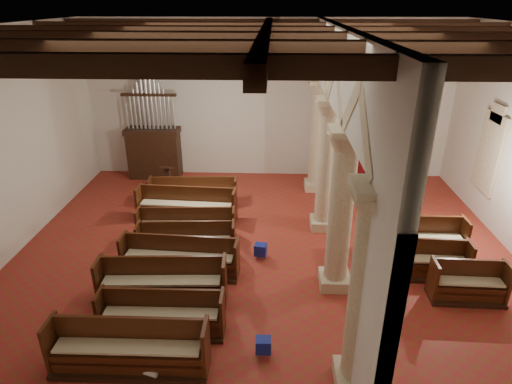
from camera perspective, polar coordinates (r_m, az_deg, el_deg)
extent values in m
plane|color=maroon|center=(12.32, 1.09, -7.93)|extent=(14.00, 14.00, 0.00)
plane|color=black|center=(10.44, 1.36, 21.16)|extent=(14.00, 14.00, 0.00)
cube|color=silver|center=(16.80, 1.68, 12.04)|extent=(14.00, 0.02, 6.00)
cube|color=silver|center=(5.69, -0.20, -14.63)|extent=(14.00, 0.02, 6.00)
cube|color=beige|center=(8.88, 13.01, -22.84)|extent=(0.75, 0.75, 0.30)
cylinder|color=beige|center=(7.68, 14.29, -13.61)|extent=(0.56, 0.56, 3.30)
cube|color=beige|center=(11.11, 10.41, -11.48)|extent=(0.75, 0.75, 0.30)
cylinder|color=beige|center=(10.17, 11.17, -3.22)|extent=(0.56, 0.56, 3.30)
cube|color=beige|center=(13.63, 8.85, -4.10)|extent=(0.75, 0.75, 0.30)
cylinder|color=beige|center=(12.88, 9.36, 2.96)|extent=(0.56, 0.56, 3.30)
cube|color=beige|center=(16.32, 7.81, 0.91)|extent=(0.75, 0.75, 0.30)
cylinder|color=beige|center=(15.70, 8.18, 6.95)|extent=(0.56, 0.56, 3.30)
cube|color=silver|center=(10.65, 11.41, 15.56)|extent=(0.25, 11.90, 1.93)
cube|color=#306D4E|center=(15.23, 28.78, 4.58)|extent=(0.03, 1.00, 2.20)
cube|color=#306D4E|center=(17.64, 18.31, 8.75)|extent=(1.00, 0.03, 2.20)
cube|color=#301C0F|center=(17.54, -13.35, 4.78)|extent=(2.00, 0.80, 1.80)
cube|color=#301C0F|center=(17.24, -13.67, 7.91)|extent=(2.10, 0.85, 0.20)
cube|color=#332210|center=(16.32, -11.48, 0.23)|extent=(0.46, 0.46, 0.09)
cube|color=#332210|center=(16.16, -11.61, 1.61)|extent=(0.22, 0.22, 0.94)
cube|color=#332210|center=(15.91, -11.82, 3.22)|extent=(0.49, 0.42, 0.17)
cube|color=maroon|center=(17.53, 13.17, 5.65)|extent=(1.60, 0.06, 2.10)
cylinder|color=gold|center=(17.20, 13.53, 9.10)|extent=(1.80, 0.04, 0.04)
cone|color=#301C0F|center=(17.34, 19.11, 0.88)|extent=(0.41, 0.41, 0.14)
cylinder|color=gold|center=(16.89, 19.71, 4.96)|extent=(0.04, 0.04, 2.76)
cylinder|color=gold|center=(16.54, 20.32, 9.08)|extent=(0.29, 0.77, 0.03)
cube|color=#1A1751|center=(16.67, 20.06, 7.17)|extent=(0.60, 0.22, 0.98)
cube|color=navy|center=(9.09, 0.98, -19.73)|extent=(0.32, 0.26, 0.31)
cube|color=#161E99|center=(10.24, -6.49, -13.99)|extent=(0.32, 0.27, 0.31)
cube|color=#153797|center=(11.91, 0.62, -7.68)|extent=(0.37, 0.32, 0.33)
cylinder|color=white|center=(9.11, -15.98, -21.66)|extent=(0.99, 0.40, 0.10)
cylinder|color=silver|center=(10.16, -18.94, -16.44)|extent=(0.87, 0.24, 0.09)
cube|color=#301C0F|center=(9.30, -16.24, -21.42)|extent=(3.02, 0.76, 0.11)
cube|color=#522711|center=(9.07, -16.57, -20.37)|extent=(2.87, 0.44, 0.47)
cube|color=#522711|center=(9.06, -16.29, -18.13)|extent=(2.87, 0.09, 1.00)
cube|color=#522711|center=(9.49, -25.51, -17.55)|extent=(0.08, 0.63, 1.00)
cube|color=#522711|center=(8.61, -6.72, -19.76)|extent=(0.08, 0.63, 1.00)
cube|color=#FEEBBC|center=(8.89, -16.78, -19.15)|extent=(2.76, 0.40, 0.05)
cube|color=#301C0F|center=(9.91, -12.23, -17.53)|extent=(2.67, 0.70, 0.10)
cube|color=#522411|center=(9.71, -12.45, -16.56)|extent=(2.51, 0.41, 0.43)
cube|color=#522411|center=(9.72, -12.26, -14.65)|extent=(2.51, 0.09, 0.91)
cube|color=#522411|center=(9.99, -19.91, -14.48)|extent=(0.07, 0.57, 0.91)
cube|color=#522411|center=(9.38, -4.51, -15.73)|extent=(0.07, 0.57, 0.91)
cube|color=#FEEBBC|center=(9.56, -12.58, -15.47)|extent=(2.41, 0.37, 0.05)
cube|color=#301C0F|center=(10.73, -12.14, -13.73)|extent=(3.01, 0.90, 0.11)
cube|color=#4E1A10|center=(10.52, -12.35, -12.64)|extent=(2.85, 0.57, 0.48)
cube|color=#4E1A10|center=(10.55, -12.16, -10.68)|extent=(2.83, 0.22, 1.02)
cube|color=#4E1A10|center=(10.86, -19.96, -10.62)|extent=(0.11, 0.65, 1.02)
cube|color=#4E1A10|center=(10.16, -4.25, -11.65)|extent=(0.11, 0.65, 1.02)
cube|color=#FEEBBC|center=(10.36, -12.48, -11.46)|extent=(2.73, 0.52, 0.05)
cube|color=#301C0F|center=(11.57, -9.96, -10.43)|extent=(3.07, 0.87, 0.10)
cube|color=#552B12|center=(11.38, -10.11, -9.44)|extent=(2.91, 0.56, 0.45)
cube|color=#552B12|center=(11.43, -9.97, -7.77)|extent=(2.89, 0.23, 0.95)
cube|color=#552B12|center=(11.70, -17.32, -7.78)|extent=(0.10, 0.60, 0.95)
cube|color=#552B12|center=(11.08, -2.53, -8.49)|extent=(0.10, 0.60, 0.95)
cube|color=#FEEBBC|center=(11.24, -10.20, -8.38)|extent=(2.79, 0.52, 0.05)
cube|color=#301C0F|center=(12.25, -9.13, -8.22)|extent=(2.71, 0.85, 0.10)
cube|color=#4C1810|center=(12.07, -9.25, -7.28)|extent=(2.54, 0.55, 0.43)
cube|color=#4C1810|center=(12.13, -9.13, -5.77)|extent=(2.52, 0.24, 0.91)
cube|color=#4C1810|center=(12.33, -15.24, -5.87)|extent=(0.11, 0.58, 0.91)
cube|color=#4C1810|center=(11.82, -3.04, -6.34)|extent=(0.11, 0.58, 0.91)
cube|color=#FEEBBC|center=(11.95, -9.33, -6.30)|extent=(2.44, 0.51, 0.05)
cube|color=#301C0F|center=(13.11, -9.17, -5.90)|extent=(2.92, 0.78, 0.09)
cube|color=#48160F|center=(12.95, -9.28, -5.04)|extent=(2.76, 0.50, 0.41)
cube|color=#48160F|center=(13.02, -9.17, -3.72)|extent=(2.74, 0.20, 0.86)
cube|color=#48160F|center=(13.24, -15.30, -3.81)|extent=(0.09, 0.55, 0.86)
cube|color=#48160F|center=(12.69, -3.01, -4.20)|extent=(0.09, 0.55, 0.86)
cube|color=#FEEBBC|center=(12.84, -9.34, -4.16)|extent=(2.65, 0.46, 0.05)
cube|color=#301C0F|center=(14.09, -9.11, -3.58)|extent=(3.21, 0.94, 0.11)
cube|color=#4D1910|center=(13.91, -9.23, -2.60)|extent=(3.04, 0.61, 0.49)
cube|color=#4D1910|center=(14.01, -9.12, -1.16)|extent=(3.02, 0.25, 1.02)
cube|color=#4D1910|center=(14.24, -15.37, -1.32)|extent=(0.11, 0.65, 1.02)
cube|color=#4D1910|center=(13.63, -2.85, -1.60)|extent=(0.11, 0.65, 1.02)
cube|color=#FEEBBC|center=(13.79, -9.31, -1.60)|extent=(2.92, 0.56, 0.05)
cube|color=#301C0F|center=(15.03, -8.27, -1.68)|extent=(3.02, 0.86, 0.10)
cube|color=#48260F|center=(14.87, -8.36, -0.83)|extent=(2.85, 0.55, 0.44)
cube|color=#48260F|center=(14.97, -8.27, 0.38)|extent=(2.84, 0.23, 0.93)
cube|color=#48260F|center=(15.16, -13.80, 0.23)|extent=(0.10, 0.59, 0.93)
cube|color=#48260F|center=(14.63, -2.75, 0.04)|extent=(0.10, 0.59, 0.93)
cube|color=#FEEBBC|center=(14.77, -8.42, 0.03)|extent=(2.74, 0.51, 0.05)
cube|color=#301C0F|center=(11.68, 26.06, -12.53)|extent=(1.73, 0.73, 0.10)
cube|color=#4D2B10|center=(11.49, 26.40, -11.60)|extent=(1.57, 0.43, 0.44)
cube|color=#4D2B10|center=(11.53, 26.21, -9.98)|extent=(1.57, 0.11, 0.92)
cube|color=#4D2B10|center=(11.10, 22.56, -10.63)|extent=(0.08, 0.58, 0.92)
cube|color=#4D2B10|center=(11.77, 30.20, -10.16)|extent=(0.08, 0.58, 0.92)
cube|color=#FEEBBC|center=(11.36, 26.62, -10.60)|extent=(1.51, 0.39, 0.05)
cube|color=#301C0F|center=(12.15, 22.02, -10.19)|extent=(1.89, 0.74, 0.10)
cube|color=#481D0F|center=(11.97, 22.29, -9.25)|extent=(1.73, 0.44, 0.44)
cube|color=#481D0F|center=(12.02, 22.14, -7.70)|extent=(1.72, 0.12, 0.92)
cube|color=#481D0F|center=(11.62, 18.16, -8.21)|extent=(0.09, 0.59, 0.92)
cube|color=#481D0F|center=(12.24, 26.38, -7.94)|extent=(0.09, 0.59, 0.92)
cube|color=#FEEBBC|center=(11.85, 22.48, -8.27)|extent=(1.66, 0.40, 0.05)
cube|color=#301C0F|center=(12.98, 21.04, -7.65)|extent=(2.26, 0.79, 0.11)
cube|color=#592F13|center=(12.79, 21.31, -6.64)|extent=(2.10, 0.46, 0.49)
cube|color=#592F13|center=(12.86, 21.17, -5.03)|extent=(2.10, 0.10, 1.03)
cube|color=#592F13|center=(12.40, 16.62, -5.46)|extent=(0.08, 0.65, 1.03)
cube|color=#592F13|center=(13.12, 25.91, -5.33)|extent=(0.08, 0.65, 1.03)
cube|color=#FEEBBC|center=(12.66, 21.50, -5.58)|extent=(2.02, 0.41, 0.05)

